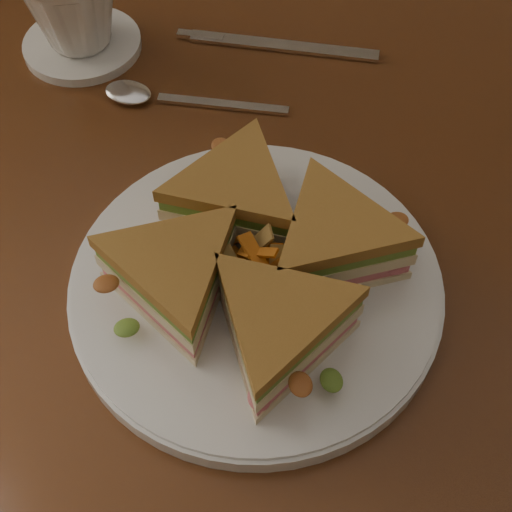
{
  "coord_description": "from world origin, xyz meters",
  "views": [
    {
      "loc": [
        0.13,
        -0.39,
        1.24
      ],
      "look_at": [
        0.03,
        -0.09,
        0.8
      ],
      "focal_mm": 50.0,
      "sensor_mm": 36.0,
      "label": 1
    }
  ],
  "objects_px": {
    "spoon": "(151,96)",
    "saucer": "(83,44)",
    "plate": "(256,287)",
    "coffee_cup": "(72,1)",
    "sandwich_wedges": "(256,260)",
    "table": "(261,262)",
    "knife": "(270,45)"
  },
  "relations": [
    {
      "from": "spoon",
      "to": "knife",
      "type": "bearing_deg",
      "value": 43.02
    },
    {
      "from": "table",
      "to": "saucer",
      "type": "bearing_deg",
      "value": 152.08
    },
    {
      "from": "table",
      "to": "plate",
      "type": "distance_m",
      "value": 0.15
    },
    {
      "from": "sandwich_wedges",
      "to": "saucer",
      "type": "relative_size",
      "value": 2.27
    },
    {
      "from": "table",
      "to": "knife",
      "type": "bearing_deg",
      "value": 107.19
    },
    {
      "from": "plate",
      "to": "sandwich_wedges",
      "type": "relative_size",
      "value": 1.06
    },
    {
      "from": "saucer",
      "to": "coffee_cup",
      "type": "xyz_separation_m",
      "value": [
        0.0,
        0.0,
        0.05
      ]
    },
    {
      "from": "knife",
      "to": "saucer",
      "type": "xyz_separation_m",
      "value": [
        -0.18,
        -0.07,
        0.0
      ]
    },
    {
      "from": "sandwich_wedges",
      "to": "spoon",
      "type": "relative_size",
      "value": 1.53
    },
    {
      "from": "spoon",
      "to": "coffee_cup",
      "type": "relative_size",
      "value": 1.78
    },
    {
      "from": "plate",
      "to": "sandwich_wedges",
      "type": "height_order",
      "value": "sandwich_wedges"
    },
    {
      "from": "sandwich_wedges",
      "to": "knife",
      "type": "bearing_deg",
      "value": 107.1
    },
    {
      "from": "sandwich_wedges",
      "to": "table",
      "type": "bearing_deg",
      "value": 106.9
    },
    {
      "from": "spoon",
      "to": "plate",
      "type": "bearing_deg",
      "value": -56.88
    },
    {
      "from": "saucer",
      "to": "coffee_cup",
      "type": "height_order",
      "value": "coffee_cup"
    },
    {
      "from": "table",
      "to": "sandwich_wedges",
      "type": "xyz_separation_m",
      "value": [
        0.03,
        -0.09,
        0.14
      ]
    },
    {
      "from": "sandwich_wedges",
      "to": "plate",
      "type": "bearing_deg",
      "value": -75.96
    },
    {
      "from": "table",
      "to": "knife",
      "type": "xyz_separation_m",
      "value": [
        -0.06,
        0.2,
        0.1
      ]
    },
    {
      "from": "spoon",
      "to": "saucer",
      "type": "relative_size",
      "value": 1.48
    },
    {
      "from": "spoon",
      "to": "saucer",
      "type": "xyz_separation_m",
      "value": [
        -0.1,
        0.05,
        0.0
      ]
    },
    {
      "from": "plate",
      "to": "knife",
      "type": "relative_size",
      "value": 1.38
    },
    {
      "from": "plate",
      "to": "table",
      "type": "bearing_deg",
      "value": 106.9
    },
    {
      "from": "saucer",
      "to": "knife",
      "type": "bearing_deg",
      "value": 20.64
    },
    {
      "from": "sandwich_wedges",
      "to": "saucer",
      "type": "height_order",
      "value": "sandwich_wedges"
    },
    {
      "from": "sandwich_wedges",
      "to": "coffee_cup",
      "type": "height_order",
      "value": "coffee_cup"
    },
    {
      "from": "plate",
      "to": "coffee_cup",
      "type": "relative_size",
      "value": 2.89
    },
    {
      "from": "spoon",
      "to": "knife",
      "type": "distance_m",
      "value": 0.14
    },
    {
      "from": "table",
      "to": "coffee_cup",
      "type": "height_order",
      "value": "coffee_cup"
    },
    {
      "from": "spoon",
      "to": "saucer",
      "type": "height_order",
      "value": "same"
    },
    {
      "from": "coffee_cup",
      "to": "table",
      "type": "bearing_deg",
      "value": -34.21
    },
    {
      "from": "spoon",
      "to": "sandwich_wedges",
      "type": "bearing_deg",
      "value": -56.88
    },
    {
      "from": "plate",
      "to": "knife",
      "type": "height_order",
      "value": "plate"
    }
  ]
}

